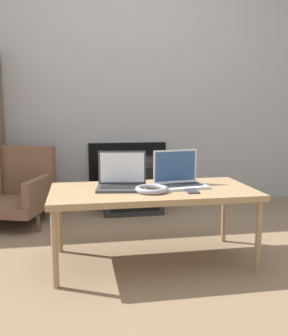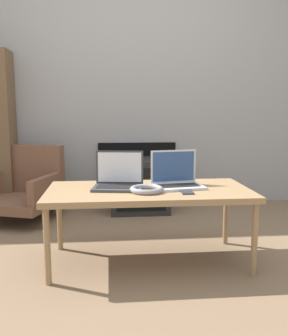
{
  "view_description": "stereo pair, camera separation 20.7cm",
  "coord_description": "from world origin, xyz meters",
  "px_view_note": "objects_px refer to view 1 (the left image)",
  "views": [
    {
      "loc": [
        -0.45,
        -2.0,
        0.96
      ],
      "look_at": [
        0.0,
        0.54,
        0.56
      ],
      "focal_mm": 40.0,
      "sensor_mm": 36.0,
      "label": 1
    },
    {
      "loc": [
        -0.24,
        -2.03,
        0.96
      ],
      "look_at": [
        0.0,
        0.54,
        0.56
      ],
      "focal_mm": 40.0,
      "sensor_mm": 36.0,
      "label": 2
    }
  ],
  "objects_px": {
    "phone": "(191,191)",
    "tv": "(131,185)",
    "laptop_left": "(122,180)",
    "armchair": "(15,188)",
    "laptop_right": "(179,178)",
    "headphones": "(152,189)"
  },
  "relations": [
    {
      "from": "phone",
      "to": "tv",
      "type": "bearing_deg",
      "value": 97.13
    },
    {
      "from": "phone",
      "to": "tv",
      "type": "xyz_separation_m",
      "value": [
        -0.17,
        1.36,
        -0.23
      ]
    },
    {
      "from": "laptop_left",
      "to": "armchair",
      "type": "relative_size",
      "value": 0.44
    },
    {
      "from": "laptop_right",
      "to": "tv",
      "type": "distance_m",
      "value": 1.23
    },
    {
      "from": "headphones",
      "to": "phone",
      "type": "relative_size",
      "value": 1.59
    },
    {
      "from": "armchair",
      "to": "laptop_left",
      "type": "bearing_deg",
      "value": -33.24
    },
    {
      "from": "laptop_right",
      "to": "headphones",
      "type": "distance_m",
      "value": 0.25
    },
    {
      "from": "headphones",
      "to": "tv",
      "type": "height_order",
      "value": "headphones"
    },
    {
      "from": "laptop_right",
      "to": "phone",
      "type": "relative_size",
      "value": 2.61
    },
    {
      "from": "headphones",
      "to": "tv",
      "type": "relative_size",
      "value": 0.37
    },
    {
      "from": "laptop_left",
      "to": "armchair",
      "type": "bearing_deg",
      "value": 136.99
    },
    {
      "from": "laptop_left",
      "to": "tv",
      "type": "distance_m",
      "value": 1.24
    },
    {
      "from": "laptop_left",
      "to": "armchair",
      "type": "height_order",
      "value": "laptop_left"
    },
    {
      "from": "headphones",
      "to": "tv",
      "type": "xyz_separation_m",
      "value": [
        0.06,
        1.33,
        -0.24
      ]
    },
    {
      "from": "laptop_right",
      "to": "phone",
      "type": "bearing_deg",
      "value": -89.3
    },
    {
      "from": "laptop_left",
      "to": "phone",
      "type": "bearing_deg",
      "value": -14.81
    },
    {
      "from": "laptop_right",
      "to": "tv",
      "type": "relative_size",
      "value": 0.61
    },
    {
      "from": "laptop_left",
      "to": "tv",
      "type": "bearing_deg",
      "value": 87.74
    },
    {
      "from": "laptop_right",
      "to": "phone",
      "type": "xyz_separation_m",
      "value": [
        0.03,
        -0.17,
        -0.05
      ]
    },
    {
      "from": "phone",
      "to": "armchair",
      "type": "xyz_separation_m",
      "value": [
        -1.21,
        1.19,
        -0.19
      ]
    },
    {
      "from": "laptop_left",
      "to": "laptop_right",
      "type": "bearing_deg",
      "value": 8.55
    },
    {
      "from": "phone",
      "to": "armchair",
      "type": "relative_size",
      "value": 0.17
    }
  ]
}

